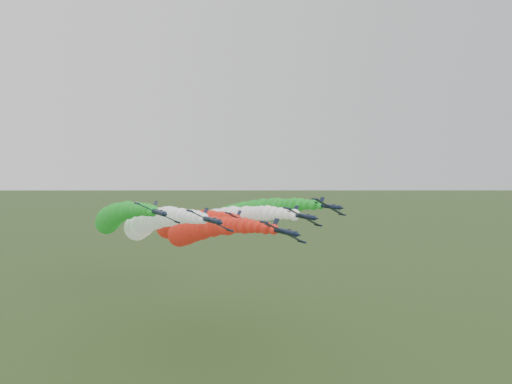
% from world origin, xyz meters
% --- Properties ---
extents(jet_lead, '(12.82, 75.64, 15.07)m').
position_xyz_m(jet_lead, '(1.18, 35.11, 35.11)').
color(jet_lead, black).
rests_on(jet_lead, ground).
extents(jet_inner_left, '(13.12, 75.94, 15.37)m').
position_xyz_m(jet_inner_left, '(-9.47, 42.86, 37.06)').
color(jet_inner_left, black).
rests_on(jet_inner_left, ground).
extents(jet_inner_right, '(13.07, 75.89, 15.32)m').
position_xyz_m(jet_inner_right, '(14.01, 47.79, 35.98)').
color(jet_inner_right, black).
rests_on(jet_inner_right, ground).
extents(jet_outer_left, '(12.79, 75.62, 15.05)m').
position_xyz_m(jet_outer_left, '(-16.57, 52.35, 38.08)').
color(jet_outer_left, black).
rests_on(jet_outer_left, ground).
extents(jet_outer_right, '(13.23, 76.05, 15.48)m').
position_xyz_m(jet_outer_right, '(26.33, 54.55, 37.11)').
color(jet_outer_right, black).
rests_on(jet_outer_right, ground).
extents(jet_trail, '(13.25, 76.07, 15.50)m').
position_xyz_m(jet_trail, '(6.04, 60.24, 34.25)').
color(jet_trail, black).
rests_on(jet_trail, ground).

